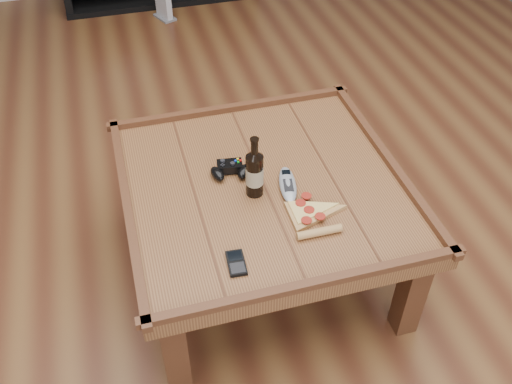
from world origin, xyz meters
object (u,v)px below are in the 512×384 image
object	(u,v)px
beer_bottle	(255,172)
remote_control	(288,185)
game_controller	(230,170)
smartphone	(236,263)
pizza_slice	(310,215)
coffee_table	(264,196)
game_console	(164,5)

from	to	relation	value
beer_bottle	remote_control	size ratio (longest dim) A/B	1.17
game_controller	smartphone	distance (m)	0.43
game_controller	smartphone	world-z (taller)	game_controller
pizza_slice	smartphone	bearing A→B (deg)	-154.63
coffee_table	game_controller	distance (m)	0.16
coffee_table	remote_control	world-z (taller)	remote_control
pizza_slice	coffee_table	bearing A→B (deg)	117.43
pizza_slice	game_console	distance (m)	2.61
beer_bottle	pizza_slice	size ratio (longest dim) A/B	0.87
beer_bottle	game_console	distance (m)	2.46
coffee_table	pizza_slice	distance (m)	0.24
beer_bottle	game_console	bearing A→B (deg)	89.69
beer_bottle	smartphone	size ratio (longest dim) A/B	2.28
beer_bottle	game_controller	world-z (taller)	beer_bottle
coffee_table	remote_control	distance (m)	0.11
coffee_table	beer_bottle	world-z (taller)	beer_bottle
smartphone	game_console	size ratio (longest dim) A/B	0.49
remote_control	game_console	bearing A→B (deg)	103.95
game_controller	pizza_slice	distance (m)	0.36
game_controller	game_console	distance (m)	2.33
beer_bottle	game_controller	bearing A→B (deg)	115.66
coffee_table	game_controller	xyz separation A→B (m)	(-0.10, 0.08, 0.08)
pizza_slice	game_console	xyz separation A→B (m)	(-0.14, 2.58, -0.36)
coffee_table	game_console	size ratio (longest dim) A/B	4.84
beer_bottle	pizza_slice	world-z (taller)	beer_bottle
coffee_table	smartphone	size ratio (longest dim) A/B	9.85
pizza_slice	game_console	world-z (taller)	pizza_slice
pizza_slice	beer_bottle	bearing A→B (deg)	132.01
smartphone	remote_control	world-z (taller)	remote_control
pizza_slice	remote_control	distance (m)	0.16
coffee_table	pizza_slice	world-z (taller)	pizza_slice
coffee_table	smartphone	bearing A→B (deg)	-118.92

